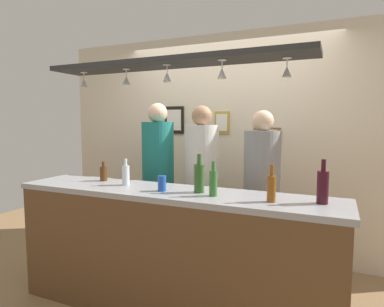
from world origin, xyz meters
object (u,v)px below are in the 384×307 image
at_px(bottle_beer_green_import, 213,182).
at_px(picture_frame_crest, 222,122).
at_px(person_middle_white_patterned_shirt, 202,174).
at_px(bottle_beer_brown_stubby, 104,173).
at_px(bottle_soda_clear, 126,175).
at_px(bottle_beer_amber_tall, 271,188).
at_px(person_right_grey_shirt, 262,182).
at_px(person_left_teal_shirt, 158,169).
at_px(bottle_champagne_green, 199,177).
at_px(bottle_wine_dark_red, 323,186).
at_px(drink_can, 162,183).
at_px(picture_frame_caricature, 174,120).
at_px(picture_frame_lower_pair, 267,136).

xyz_separation_m(bottle_beer_green_import, picture_frame_crest, (-0.43, 1.45, 0.43)).
distance_m(person_middle_white_patterned_shirt, bottle_beer_brown_stubby, 0.96).
bearing_deg(bottle_soda_clear, bottle_beer_amber_tall, -4.07).
height_order(person_right_grey_shirt, bottle_beer_green_import, person_right_grey_shirt).
relative_size(person_left_teal_shirt, bottle_champagne_green, 5.90).
bearing_deg(bottle_beer_brown_stubby, picture_frame_crest, 60.75).
bearing_deg(bottle_beer_brown_stubby, bottle_champagne_green, -5.72).
relative_size(bottle_beer_brown_stubby, bottle_soda_clear, 0.78).
relative_size(person_middle_white_patterned_shirt, bottle_beer_amber_tall, 6.67).
bearing_deg(bottle_champagne_green, person_middle_white_patterned_shirt, 110.81).
height_order(bottle_soda_clear, bottle_wine_dark_red, bottle_wine_dark_red).
distance_m(bottle_champagne_green, bottle_beer_green_import, 0.16).
bearing_deg(bottle_beer_brown_stubby, bottle_beer_green_import, -8.52).
xyz_separation_m(drink_can, picture_frame_crest, (0.00, 1.45, 0.48)).
height_order(person_middle_white_patterned_shirt, bottle_beer_brown_stubby, person_middle_white_patterned_shirt).
relative_size(bottle_soda_clear, picture_frame_caricature, 0.68).
xyz_separation_m(person_right_grey_shirt, bottle_beer_green_import, (-0.19, -0.80, 0.12)).
relative_size(person_left_teal_shirt, bottle_beer_brown_stubby, 9.83).
distance_m(bottle_beer_brown_stubby, drink_can, 0.74).
xyz_separation_m(bottle_champagne_green, picture_frame_caricature, (-0.92, 1.38, 0.45)).
bearing_deg(person_left_teal_shirt, picture_frame_crest, 52.91).
bearing_deg(bottle_beer_brown_stubby, bottle_beer_amber_tall, -6.44).
bearing_deg(bottle_soda_clear, person_right_grey_shirt, 34.75).
xyz_separation_m(person_right_grey_shirt, bottle_beer_amber_tall, (0.23, -0.80, 0.11)).
height_order(bottle_beer_amber_tall, picture_frame_crest, picture_frame_crest).
bearing_deg(person_left_teal_shirt, bottle_soda_clear, -82.90).
height_order(bottle_champagne_green, drink_can, bottle_champagne_green).
height_order(picture_frame_lower_pair, picture_frame_caricature, picture_frame_caricature).
height_order(bottle_beer_green_import, drink_can, bottle_beer_green_import).
bearing_deg(bottle_beer_amber_tall, picture_frame_caricature, 135.55).
relative_size(bottle_champagne_green, bottle_beer_green_import, 1.15).
relative_size(drink_can, picture_frame_lower_pair, 0.41).
bearing_deg(drink_can, person_right_grey_shirt, 52.06).
bearing_deg(bottle_wine_dark_red, bottle_beer_green_import, -173.45).
bearing_deg(bottle_beer_amber_tall, drink_can, 179.74).
xyz_separation_m(person_middle_white_patterned_shirt, bottle_beer_green_import, (0.42, -0.80, 0.08)).
distance_m(bottle_beer_green_import, picture_frame_lower_pair, 1.48).
bearing_deg(bottle_champagne_green, picture_frame_caricature, 123.65).
bearing_deg(drink_can, person_left_teal_shirt, 121.72).
bearing_deg(picture_frame_caricature, bottle_beer_green_import, -53.84).
xyz_separation_m(person_left_teal_shirt, picture_frame_crest, (0.50, 0.66, 0.49)).
bearing_deg(person_left_teal_shirt, drink_can, -58.28).
bearing_deg(bottle_champagne_green, picture_frame_lower_pair, 79.98).
distance_m(person_left_teal_shirt, bottle_beer_green_import, 1.22).
height_order(bottle_beer_amber_tall, picture_frame_lower_pair, picture_frame_lower_pair).
bearing_deg(person_right_grey_shirt, person_middle_white_patterned_shirt, 180.00).
relative_size(bottle_beer_amber_tall, bottle_wine_dark_red, 0.87).
xyz_separation_m(person_left_teal_shirt, picture_frame_lower_pair, (1.03, 0.66, 0.35)).
relative_size(person_middle_white_patterned_shirt, bottle_beer_green_import, 6.67).
xyz_separation_m(bottle_beer_amber_tall, picture_frame_lower_pair, (-0.32, 1.46, 0.29)).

